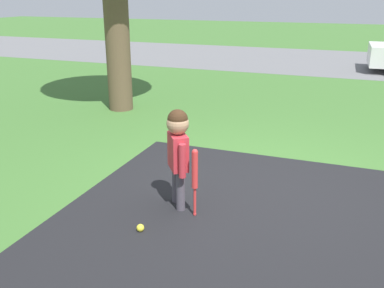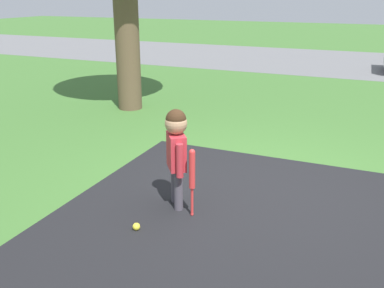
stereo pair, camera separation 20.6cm
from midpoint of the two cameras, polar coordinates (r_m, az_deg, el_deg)
ground_plane at (r=5.10m, az=9.83°, el=-5.62°), size 60.00×60.00×0.00m
street_strip at (r=15.08m, az=19.72°, el=10.24°), size 40.00×6.00×0.01m
child at (r=4.33m, az=-0.75°, el=-0.12°), size 0.30×0.36×1.06m
baseball_bat at (r=4.21m, az=1.42°, el=-3.93°), size 0.06×0.06×0.72m
sports_ball at (r=4.17m, az=-6.00°, el=-10.91°), size 0.07×0.07×0.07m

